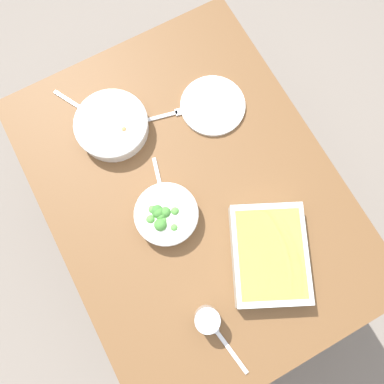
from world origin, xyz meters
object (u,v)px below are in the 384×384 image
stew_bowl (112,125)px  side_plate (213,106)px  spoon_spare (223,340)px  broccoli_bowl (166,215)px  spoon_by_broccoli (161,191)px  drink_cup (207,319)px  spoon_by_stew (81,108)px  baking_dish (269,254)px  fork_on_table (167,115)px

stew_bowl → side_plate: size_ratio=1.10×
stew_bowl → spoon_spare: bearing=-0.5°
broccoli_bowl → spoon_by_broccoli: size_ratio=1.14×
drink_cup → spoon_by_stew: (-0.79, -0.05, -0.03)m
stew_bowl → drink_cup: 0.67m
spoon_by_stew → baking_dish: bearing=22.6°
broccoli_bowl → side_plate: size_ratio=0.90×
stew_bowl → baking_dish: bearing=21.4°
stew_bowl → drink_cup: size_ratio=2.84×
drink_cup → baking_dish: bearing=105.6°
baking_dish → side_plate: (-0.52, 0.10, -0.03)m
baking_dish → spoon_by_broccoli: size_ratio=2.10×
fork_on_table → stew_bowl: bearing=-102.8°
side_plate → spoon_by_stew: side_plate is taller
spoon_spare → fork_on_table: bearing=165.4°
stew_bowl → spoon_by_broccoli: (0.26, 0.04, -0.03)m
broccoli_bowl → spoon_by_stew: size_ratio=1.22×
drink_cup → spoon_by_stew: bearing=-176.6°
stew_bowl → baking_dish: baking_dish is taller
stew_bowl → spoon_spare: size_ratio=1.37×
spoon_by_stew → spoon_spare: (0.87, 0.06, 0.00)m
broccoli_bowl → fork_on_table: (-0.31, 0.16, -0.03)m
baking_dish → stew_bowl: bearing=-158.6°
broccoli_bowl → side_plate: broccoli_bowl is taller
side_plate → spoon_by_stew: 0.45m
side_plate → fork_on_table: side_plate is taller
drink_cup → fork_on_table: drink_cup is taller
stew_bowl → fork_on_table: (0.04, 0.18, -0.03)m
broccoli_bowl → fork_on_table: size_ratio=1.12×
broccoli_bowl → fork_on_table: 0.35m
broccoli_bowl → spoon_by_broccoli: broccoli_bowl is taller
baking_dish → drink_cup: size_ratio=4.30×
baking_dish → spoon_spare: baking_dish is taller
spoon_by_stew → spoon_by_broccoli: same height
drink_cup → spoon_by_broccoli: 0.41m
stew_bowl → side_plate: bearing=75.6°
broccoli_bowl → spoon_by_broccoli: bearing=163.9°
side_plate → fork_on_table: (-0.04, -0.15, -0.00)m
spoon_by_stew → drink_cup: bearing=3.4°
baking_dish → spoon_by_stew: 0.78m
side_plate → fork_on_table: size_ratio=1.25×
stew_bowl → fork_on_table: bearing=77.2°
baking_dish → drink_cup: drink_cup is taller
side_plate → spoon_by_broccoli: side_plate is taller
baking_dish → spoon_by_stew: bearing=-157.4°
broccoli_bowl → spoon_by_stew: 0.47m
spoon_by_stew → spoon_by_broccoli: size_ratio=0.94×
fork_on_table → spoon_spare: bearing=-14.6°
stew_bowl → fork_on_table: size_ratio=1.37×
spoon_spare → spoon_by_broccoli: bearing=174.3°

